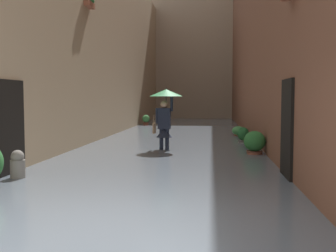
{
  "coord_description": "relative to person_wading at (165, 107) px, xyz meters",
  "views": [
    {
      "loc": [
        -1.34,
        4.93,
        1.83
      ],
      "look_at": [
        0.04,
        -8.17,
        0.91
      ],
      "focal_mm": 43.96,
      "sensor_mm": 36.0,
      "label": 1
    }
  ],
  "objects": [
    {
      "name": "potted_plant_near_left",
      "position": [
        -2.55,
        -2.15,
        -1.11
      ],
      "size": [
        0.41,
        0.41,
        0.77
      ],
      "color": "#66605B",
      "rests_on": "ground_plane"
    },
    {
      "name": "potted_plant_near_right",
      "position": [
        2.38,
        -11.09,
        -1.04
      ],
      "size": [
        0.43,
        0.43,
        0.81
      ],
      "color": "brown",
      "rests_on": "ground_plane"
    },
    {
      "name": "building_facade_right",
      "position": [
        3.72,
        -5.5,
        2.76
      ],
      "size": [
        2.04,
        30.28,
        8.56
      ],
      "color": "tan",
      "rests_on": "ground_plane"
    },
    {
      "name": "mooring_bollard",
      "position": [
        2.44,
        4.77,
        -1.13
      ],
      "size": [
        0.29,
        0.29,
        0.78
      ],
      "color": "gray",
      "rests_on": "ground_plane"
    },
    {
      "name": "potted_plant_mid_left",
      "position": [
        -2.65,
        0.71,
        -1.03
      ],
      "size": [
        0.62,
        0.62,
        0.87
      ],
      "color": "brown",
      "rests_on": "ground_plane"
    },
    {
      "name": "person_wading",
      "position": [
        0.0,
        0.0,
        0.0
      ],
      "size": [
        1.04,
        1.04,
        2.15
      ],
      "color": "black",
      "rests_on": "ground_plane"
    },
    {
      "name": "ground_plane",
      "position": [
        -0.07,
        -5.51,
        -1.52
      ],
      "size": [
        65.71,
        65.71,
        0.0
      ],
      "primitive_type": "plane",
      "color": "slate"
    },
    {
      "name": "potted_plant_far_left",
      "position": [
        -2.56,
        -4.85,
        -1.15
      ],
      "size": [
        0.55,
        0.55,
        0.62
      ],
      "color": "#9E563D",
      "rests_on": "ground_plane"
    },
    {
      "name": "building_facade_far",
      "position": [
        -0.07,
        -19.55,
        3.97
      ],
      "size": [
        9.39,
        1.8,
        10.98
      ],
      "primitive_type": "cube",
      "color": "gray",
      "rests_on": "ground_plane"
    },
    {
      "name": "flood_water",
      "position": [
        -0.07,
        -5.51,
        -1.41
      ],
      "size": [
        6.59,
        32.28,
        0.22
      ],
      "primitive_type": "cube",
      "color": "slate",
      "rests_on": "ground_plane"
    }
  ]
}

